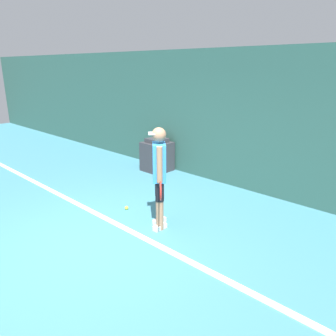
% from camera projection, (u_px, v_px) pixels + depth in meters
% --- Properties ---
extents(ground_plane, '(24.00, 24.00, 0.00)m').
position_uv_depth(ground_plane, '(94.00, 243.00, 4.91)').
color(ground_plane, teal).
extents(back_wall, '(24.00, 0.10, 2.90)m').
position_uv_depth(back_wall, '(231.00, 119.00, 6.95)').
color(back_wall, '#2D564C').
rests_on(back_wall, ground_plane).
extents(court_baseline, '(21.60, 0.10, 0.01)m').
position_uv_depth(court_baseline, '(125.00, 228.00, 5.33)').
color(court_baseline, white).
rests_on(court_baseline, ground_plane).
extents(tennis_player, '(0.70, 0.67, 1.65)m').
position_uv_depth(tennis_player, '(159.00, 174.00, 5.14)').
color(tennis_player, '#A37556').
rests_on(tennis_player, ground_plane).
extents(tennis_ball, '(0.07, 0.07, 0.07)m').
position_uv_depth(tennis_ball, '(127.00, 208.00, 6.04)').
color(tennis_ball, '#D1E533').
rests_on(tennis_ball, ground_plane).
extents(covered_chair, '(0.64, 0.62, 0.83)m').
position_uv_depth(covered_chair, '(157.00, 155.00, 8.19)').
color(covered_chair, '#333338').
rests_on(covered_chair, ground_plane).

